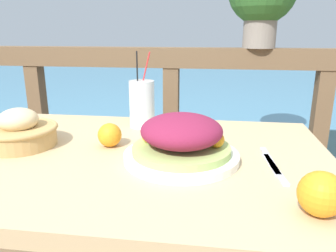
# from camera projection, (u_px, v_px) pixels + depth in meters

# --- Properties ---
(patio_table) EXTENTS (1.04, 0.74, 0.73)m
(patio_table) POSITION_uv_depth(u_px,v_px,m) (139.00, 190.00, 0.92)
(patio_table) COLOR tan
(patio_table) RESTS_ON ground_plane
(railing_fence) EXTENTS (2.80, 0.08, 0.97)m
(railing_fence) POSITION_uv_depth(u_px,v_px,m) (171.00, 111.00, 1.57)
(railing_fence) COLOR brown
(railing_fence) RESTS_ON ground_plane
(sea_backdrop) EXTENTS (12.00, 4.00, 0.47)m
(sea_backdrop) POSITION_uv_depth(u_px,v_px,m) (197.00, 98.00, 4.07)
(sea_backdrop) COLOR teal
(sea_backdrop) RESTS_ON ground_plane
(salad_plate) EXTENTS (0.30, 0.30, 0.12)m
(salad_plate) POSITION_uv_depth(u_px,v_px,m) (181.00, 141.00, 0.83)
(salad_plate) COLOR white
(salad_plate) RESTS_ON patio_table
(drink_glass) EXTENTS (0.09, 0.09, 0.25)m
(drink_glass) POSITION_uv_depth(u_px,v_px,m) (142.00, 104.00, 1.11)
(drink_glass) COLOR silver
(drink_glass) RESTS_ON patio_table
(bread_basket) EXTENTS (0.21, 0.21, 0.11)m
(bread_basket) POSITION_uv_depth(u_px,v_px,m) (20.00, 132.00, 0.94)
(bread_basket) COLOR tan
(bread_basket) RESTS_ON patio_table
(fork) EXTENTS (0.04, 0.18, 0.00)m
(fork) POSITION_uv_depth(u_px,v_px,m) (274.00, 169.00, 0.78)
(fork) COLOR silver
(fork) RESTS_ON patio_table
(knife) EXTENTS (0.03, 0.18, 0.00)m
(knife) POSITION_uv_depth(u_px,v_px,m) (270.00, 160.00, 0.83)
(knife) COLOR silver
(knife) RESTS_ON patio_table
(orange_near_basket) EXTENTS (0.07, 0.07, 0.07)m
(orange_near_basket) POSITION_uv_depth(u_px,v_px,m) (110.00, 135.00, 0.93)
(orange_near_basket) COLOR orange
(orange_near_basket) RESTS_ON patio_table
(orange_near_glass) EXTENTS (0.08, 0.08, 0.08)m
(orange_near_glass) POSITION_uv_depth(u_px,v_px,m) (321.00, 194.00, 0.58)
(orange_near_glass) COLOR orange
(orange_near_glass) RESTS_ON patio_table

